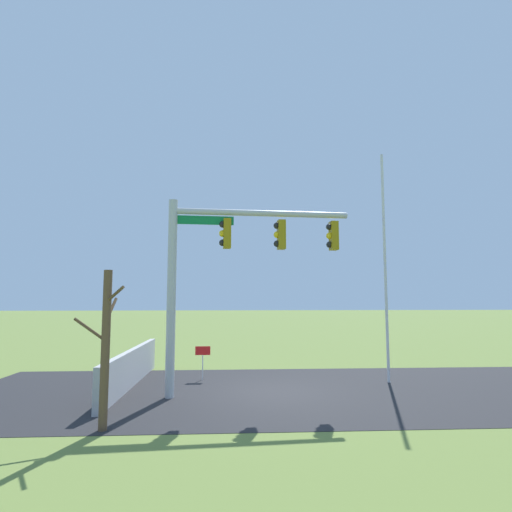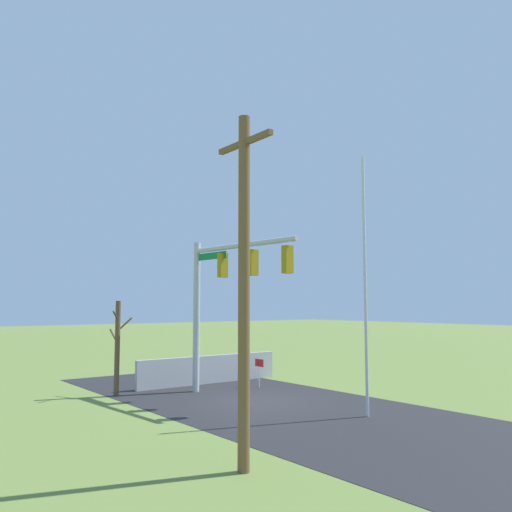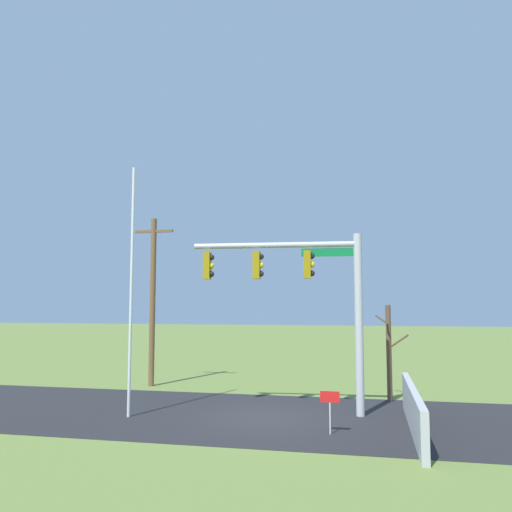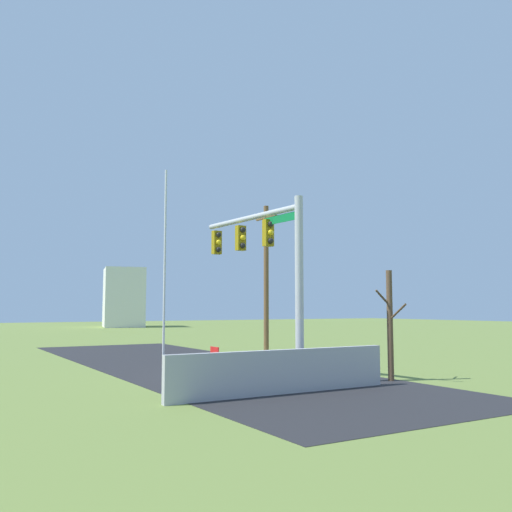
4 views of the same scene
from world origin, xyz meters
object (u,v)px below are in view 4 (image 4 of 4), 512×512
object	(u,v)px
flagpole	(165,266)
open_sign	(215,357)
signal_mast	(268,254)
distant_building	(124,298)
utility_pole	(266,277)
bare_tree	(390,323)

from	to	relation	value
flagpole	open_sign	xyz separation A→B (m)	(6.72, -0.91, -3.32)
signal_mast	distant_building	xyz separation A→B (m)	(-53.15, 11.22, -0.61)
open_sign	utility_pole	bearing A→B (deg)	140.13
flagpole	open_sign	bearing A→B (deg)	-7.71
flagpole	bare_tree	xyz separation A→B (m)	(8.59, 4.75, -2.31)
distant_building	signal_mast	bearing A→B (deg)	-179.11
signal_mast	utility_pole	world-z (taller)	utility_pole
bare_tree	open_sign	bearing A→B (deg)	-108.22
bare_tree	open_sign	xyz separation A→B (m)	(-1.86, -5.66, -1.01)
open_sign	flagpole	bearing A→B (deg)	172.29
signal_mast	flagpole	xyz separation A→B (m)	(-5.79, -1.64, -0.12)
signal_mast	utility_pole	size ratio (longest dim) A/B	0.79
bare_tree	distant_building	distance (m)	56.57
bare_tree	signal_mast	bearing A→B (deg)	-132.03
flagpole	bare_tree	distance (m)	10.08
signal_mast	open_sign	bearing A→B (deg)	-69.79
flagpole	utility_pole	world-z (taller)	flagpole
open_sign	distant_building	world-z (taller)	distant_building
signal_mast	bare_tree	distance (m)	4.84
flagpole	distant_building	bearing A→B (deg)	164.81
signal_mast	flagpole	world-z (taller)	flagpole
open_sign	distant_building	xyz separation A→B (m)	(-54.09, 13.77, 2.83)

